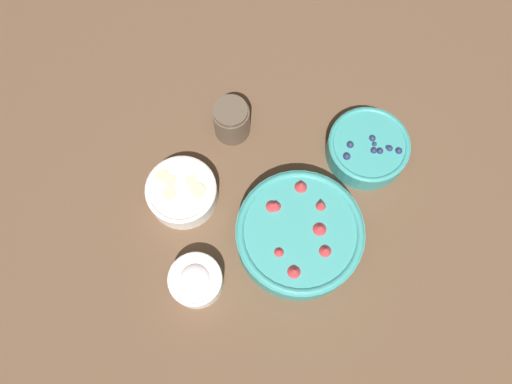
% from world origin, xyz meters
% --- Properties ---
extents(ground_plane, '(4.00, 4.00, 0.00)m').
position_xyz_m(ground_plane, '(0.00, 0.00, 0.00)').
color(ground_plane, brown).
extents(bowl_strawberries, '(0.26, 0.26, 0.10)m').
position_xyz_m(bowl_strawberries, '(-0.05, -0.05, 0.05)').
color(bowl_strawberries, teal).
rests_on(bowl_strawberries, ground_plane).
extents(bowl_blueberries, '(0.18, 0.18, 0.06)m').
position_xyz_m(bowl_blueberries, '(0.18, -0.14, 0.03)').
color(bowl_blueberries, teal).
rests_on(bowl_blueberries, ground_plane).
extents(bowl_bananas, '(0.15, 0.15, 0.06)m').
position_xyz_m(bowl_bananas, '(-0.02, 0.21, 0.03)').
color(bowl_bananas, white).
rests_on(bowl_bananas, ground_plane).
extents(bowl_cream, '(0.11, 0.11, 0.06)m').
position_xyz_m(bowl_cream, '(-0.19, 0.13, 0.03)').
color(bowl_cream, white).
rests_on(bowl_cream, ground_plane).
extents(jar_chocolate, '(0.08, 0.08, 0.10)m').
position_xyz_m(jar_chocolate, '(0.16, 0.16, 0.04)').
color(jar_chocolate, brown).
rests_on(jar_chocolate, ground_plane).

